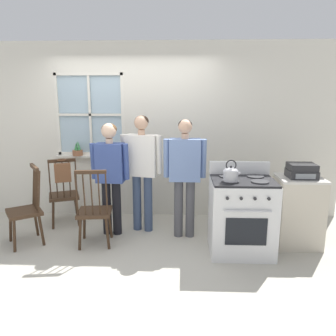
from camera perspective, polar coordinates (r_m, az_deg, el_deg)
name	(u,v)px	position (r m, az deg, el deg)	size (l,w,h in m)	color
ground_plane	(121,253)	(4.22, -8.20, -14.40)	(16.00, 16.00, 0.00)	#B2AD9E
wall_back	(137,133)	(5.18, -5.43, 6.12)	(6.40, 0.16, 2.70)	silver
chair_by_window	(64,196)	(5.13, -17.66, -4.60)	(0.54, 0.53, 1.03)	#3D2819
chair_near_wall	(94,212)	(4.33, -12.70, -7.46)	(0.46, 0.45, 1.03)	#3D2819
chair_center_cluster	(26,211)	(4.64, -23.49, -6.83)	(0.57, 0.57, 1.03)	#3D2819
person_elderly_left	(110,169)	(4.49, -10.01, -0.15)	(0.53, 0.23, 1.55)	black
person_teen_center	(142,163)	(4.55, -4.57, 0.95)	(0.60, 0.30, 1.64)	#384766
person_adult_right	(185,168)	(4.34, 2.93, -0.06)	(0.56, 0.21, 1.60)	#4C4C51
stove	(241,215)	(4.14, 12.65, -8.01)	(0.76, 0.68, 1.08)	silver
kettle	(231,174)	(3.83, 10.89, -0.97)	(0.21, 0.17, 0.25)	#B7B7BC
potted_plant	(78,151)	(5.33, -15.48, 2.91)	(0.16, 0.16, 0.24)	#935B3D
handbag	(63,172)	(4.80, -17.88, -0.70)	(0.24, 0.24, 0.31)	brown
side_counter	(297,211)	(4.55, 21.61, -7.02)	(0.55, 0.50, 0.90)	beige
stereo	(302,171)	(4.39, 22.26, -0.46)	(0.34, 0.29, 0.18)	#232326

